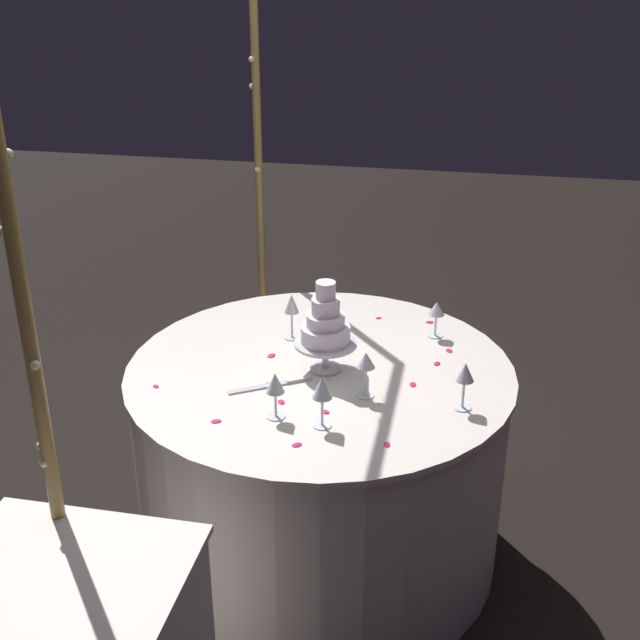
% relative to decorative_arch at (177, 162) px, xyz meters
% --- Properties ---
extents(ground_plane, '(12.00, 12.00, 0.00)m').
position_rel_decorative_arch_xyz_m(ground_plane, '(0.00, -0.48, -1.51)').
color(ground_plane, black).
extents(decorative_arch, '(2.03, 0.06, 2.33)m').
position_rel_decorative_arch_xyz_m(decorative_arch, '(0.00, 0.00, 0.00)').
color(decorative_arch, olive).
rests_on(decorative_arch, ground).
extents(main_table, '(1.37, 1.37, 0.80)m').
position_rel_decorative_arch_xyz_m(main_table, '(0.00, -0.48, -1.11)').
color(main_table, silver).
rests_on(main_table, ground).
extents(tiered_cake, '(0.22, 0.22, 0.33)m').
position_rel_decorative_arch_xyz_m(tiered_cake, '(-0.01, -0.50, -0.54)').
color(tiered_cake, silver).
rests_on(tiered_cake, main_table).
extents(wine_glass_0, '(0.06, 0.06, 0.16)m').
position_rel_decorative_arch_xyz_m(wine_glass_0, '(-0.18, -0.98, -0.59)').
color(wine_glass_0, silver).
rests_on(wine_glass_0, main_table).
extents(wine_glass_1, '(0.06, 0.06, 0.16)m').
position_rel_decorative_arch_xyz_m(wine_glass_1, '(-0.17, -0.66, -0.59)').
color(wine_glass_1, silver).
rests_on(wine_glass_1, main_table).
extents(wine_glass_2, '(0.06, 0.06, 0.18)m').
position_rel_decorative_arch_xyz_m(wine_glass_2, '(0.21, -0.33, -0.58)').
color(wine_glass_2, silver).
rests_on(wine_glass_2, main_table).
extents(wine_glass_3, '(0.06, 0.06, 0.16)m').
position_rel_decorative_arch_xyz_m(wine_glass_3, '(-0.35, -0.41, -0.60)').
color(wine_glass_3, silver).
rests_on(wine_glass_3, main_table).
extents(wine_glass_4, '(0.06, 0.06, 0.17)m').
position_rel_decorative_arch_xyz_m(wine_glass_4, '(-0.38, -0.56, -0.58)').
color(wine_glass_4, silver).
rests_on(wine_glass_4, main_table).
extents(wine_glass_5, '(0.06, 0.06, 0.14)m').
position_rel_decorative_arch_xyz_m(wine_glass_5, '(0.34, -0.86, -0.60)').
color(wine_glass_5, silver).
rests_on(wine_glass_5, main_table).
extents(cake_knife, '(0.17, 0.26, 0.01)m').
position_rel_decorative_arch_xyz_m(cake_knife, '(-0.16, -0.36, -0.71)').
color(cake_knife, silver).
rests_on(cake_knife, main_table).
extents(rose_petal_0, '(0.04, 0.03, 0.00)m').
position_rel_decorative_arch_xyz_m(rose_petal_0, '(0.05, -0.29, -0.71)').
color(rose_petal_0, '#C61951').
rests_on(rose_petal_0, main_table).
extents(rose_petal_1, '(0.03, 0.03, 0.00)m').
position_rel_decorative_arch_xyz_m(rose_petal_1, '(-0.06, -0.81, -0.71)').
color(rose_petal_1, '#C61951').
rests_on(rose_petal_1, main_table).
extents(rose_petal_2, '(0.04, 0.03, 0.00)m').
position_rel_decorative_arch_xyz_m(rose_petal_2, '(0.11, -0.88, -0.71)').
color(rose_petal_2, '#C61951').
rests_on(rose_petal_2, main_table).
extents(rose_petal_3, '(0.03, 0.04, 0.00)m').
position_rel_decorative_arch_xyz_m(rose_petal_3, '(-0.30, -0.56, -0.71)').
color(rose_petal_3, '#C61951').
rests_on(rose_petal_3, main_table).
extents(rose_petal_4, '(0.04, 0.03, 0.00)m').
position_rel_decorative_arch_xyz_m(rose_petal_4, '(-0.26, -0.40, -0.71)').
color(rose_petal_4, '#C61951').
rests_on(rose_petal_4, main_table).
extents(rose_petal_5, '(0.04, 0.03, 0.00)m').
position_rel_decorative_arch_xyz_m(rose_petal_5, '(0.22, -0.92, -0.71)').
color(rose_petal_5, '#C61951').
rests_on(rose_petal_5, main_table).
extents(rose_petal_6, '(0.03, 0.03, 0.00)m').
position_rel_decorative_arch_xyz_m(rose_petal_6, '(0.45, -0.63, -0.71)').
color(rose_petal_6, '#C61951').
rests_on(rose_petal_6, main_table).
extents(rose_petal_7, '(0.03, 0.04, 0.00)m').
position_rel_decorative_arch_xyz_m(rose_petal_7, '(-0.42, -0.23, -0.71)').
color(rose_petal_7, '#C61951').
rests_on(rose_petal_7, main_table).
extents(rose_petal_8, '(0.03, 0.03, 0.00)m').
position_rel_decorative_arch_xyz_m(rose_petal_8, '(-0.25, 0.04, -0.71)').
color(rose_petal_8, '#C61951').
rests_on(rose_petal_8, main_table).
extents(rose_petal_9, '(0.03, 0.03, 0.00)m').
position_rel_decorative_arch_xyz_m(rose_petal_9, '(0.45, -0.83, -0.71)').
color(rose_petal_9, '#C61951').
rests_on(rose_petal_9, main_table).
extents(rose_petal_10, '(0.04, 0.04, 0.00)m').
position_rel_decorative_arch_xyz_m(rose_petal_10, '(-0.50, -0.51, -0.71)').
color(rose_petal_10, '#C61951').
rests_on(rose_petal_10, main_table).
extents(rose_petal_11, '(0.03, 0.02, 0.00)m').
position_rel_decorative_arch_xyz_m(rose_petal_11, '(-0.44, -0.77, -0.71)').
color(rose_petal_11, '#C61951').
rests_on(rose_petal_11, main_table).
extents(rose_petal_12, '(0.03, 0.03, 0.00)m').
position_rel_decorative_arch_xyz_m(rose_petal_12, '(-0.16, -0.33, -0.71)').
color(rose_petal_12, '#C61951').
rests_on(rose_petal_12, main_table).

